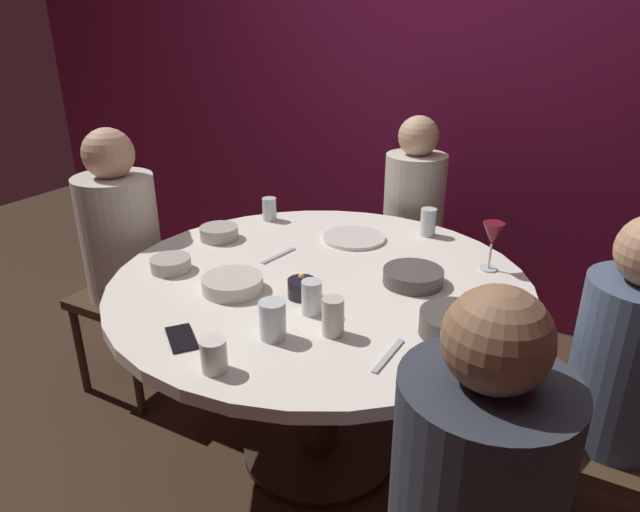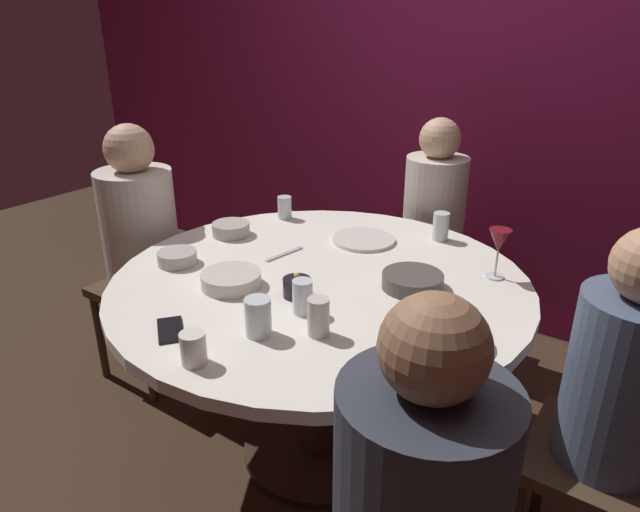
# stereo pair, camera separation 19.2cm
# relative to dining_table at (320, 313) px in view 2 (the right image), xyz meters

# --- Properties ---
(ground_plane) EXTENTS (8.00, 8.00, 0.00)m
(ground_plane) POSITION_rel_dining_table_xyz_m (0.00, 0.00, -0.62)
(ground_plane) COLOR #382619
(back_wall) EXTENTS (6.00, 0.10, 2.60)m
(back_wall) POSITION_rel_dining_table_xyz_m (0.00, 1.46, 0.68)
(back_wall) COLOR maroon
(back_wall) RESTS_ON ground
(dining_table) EXTENTS (1.44, 1.44, 0.76)m
(dining_table) POSITION_rel_dining_table_xyz_m (0.00, 0.00, 0.00)
(dining_table) COLOR silver
(dining_table) RESTS_ON ground
(seated_diner_left) EXTENTS (0.40, 0.40, 1.19)m
(seated_diner_left) POSITION_rel_dining_table_xyz_m (-0.96, 0.00, 0.12)
(seated_diner_left) COLOR #3F2D1E
(seated_diner_left) RESTS_ON ground
(seated_diner_back) EXTENTS (0.40, 0.40, 1.17)m
(seated_diner_back) POSITION_rel_dining_table_xyz_m (0.00, 0.95, 0.10)
(seated_diner_back) COLOR #3F2D1E
(seated_diner_back) RESTS_ON ground
(seated_diner_right) EXTENTS (0.40, 0.40, 1.14)m
(seated_diner_right) POSITION_rel_dining_table_xyz_m (0.96, 0.00, 0.09)
(seated_diner_right) COLOR #3F2D1E
(seated_diner_right) RESTS_ON ground
(candle_holder) EXTENTS (0.09, 0.09, 0.08)m
(candle_holder) POSITION_rel_dining_table_xyz_m (0.02, -0.16, 0.17)
(candle_holder) COLOR black
(candle_holder) RESTS_ON dining_table
(wine_glass) EXTENTS (0.08, 0.08, 0.18)m
(wine_glass) POSITION_rel_dining_table_xyz_m (0.50, 0.34, 0.27)
(wine_glass) COLOR silver
(wine_glass) RESTS_ON dining_table
(dinner_plate) EXTENTS (0.25, 0.25, 0.01)m
(dinner_plate) POSITION_rel_dining_table_xyz_m (-0.05, 0.38, 0.15)
(dinner_plate) COLOR silver
(dinner_plate) RESTS_ON dining_table
(cell_phone) EXTENTS (0.15, 0.14, 0.01)m
(cell_phone) POSITION_rel_dining_table_xyz_m (-0.15, -0.54, 0.15)
(cell_phone) COLOR black
(cell_phone) RESTS_ON dining_table
(bowl_serving_large) EXTENTS (0.20, 0.20, 0.05)m
(bowl_serving_large) POSITION_rel_dining_table_xyz_m (-0.20, -0.23, 0.17)
(bowl_serving_large) COLOR beige
(bowl_serving_large) RESTS_ON dining_table
(bowl_salad_center) EXTENTS (0.14, 0.14, 0.05)m
(bowl_salad_center) POSITION_rel_dining_table_xyz_m (-0.49, -0.20, 0.17)
(bowl_salad_center) COLOR #B2ADA3
(bowl_salad_center) RESTS_ON dining_table
(bowl_small_white) EXTENTS (0.20, 0.20, 0.05)m
(bowl_small_white) POSITION_rel_dining_table_xyz_m (0.30, 0.11, 0.17)
(bowl_small_white) COLOR #4C4742
(bowl_small_white) RESTS_ON dining_table
(bowl_sauce_side) EXTENTS (0.20, 0.20, 0.07)m
(bowl_sauce_side) POSITION_rel_dining_table_xyz_m (0.51, -0.15, 0.18)
(bowl_sauce_side) COLOR #4C4742
(bowl_sauce_side) RESTS_ON dining_table
(bowl_rice_portion) EXTENTS (0.15, 0.15, 0.05)m
(bowl_rice_portion) POSITION_rel_dining_table_xyz_m (-0.53, 0.13, 0.17)
(bowl_rice_portion) COLOR #B2ADA3
(bowl_rice_portion) RESTS_ON dining_table
(cup_near_candle) EXTENTS (0.07, 0.07, 0.09)m
(cup_near_candle) POSITION_rel_dining_table_xyz_m (0.03, -0.61, 0.19)
(cup_near_candle) COLOR silver
(cup_near_candle) RESTS_ON dining_table
(cup_by_left_diner) EXTENTS (0.06, 0.06, 0.11)m
(cup_by_left_diner) POSITION_rel_dining_table_xyz_m (0.20, 0.56, 0.20)
(cup_by_left_diner) COLOR silver
(cup_by_left_diner) RESTS_ON dining_table
(cup_by_right_diner) EXTENTS (0.06, 0.06, 0.11)m
(cup_by_right_diner) POSITION_rel_dining_table_xyz_m (0.10, -0.23, 0.20)
(cup_by_right_diner) COLOR silver
(cup_by_right_diner) RESTS_ON dining_table
(cup_center_front) EXTENTS (0.06, 0.06, 0.11)m
(cup_center_front) POSITION_rel_dining_table_xyz_m (0.21, -0.31, 0.20)
(cup_center_front) COLOR beige
(cup_center_front) RESTS_ON dining_table
(cup_far_edge) EXTENTS (0.06, 0.06, 0.10)m
(cup_far_edge) POSITION_rel_dining_table_xyz_m (-0.48, 0.41, 0.19)
(cup_far_edge) COLOR silver
(cup_far_edge) RESTS_ON dining_table
(cup_beside_wine) EXTENTS (0.08, 0.08, 0.11)m
(cup_beside_wine) POSITION_rel_dining_table_xyz_m (0.07, -0.41, 0.20)
(cup_beside_wine) COLOR silver
(cup_beside_wine) RESTS_ON dining_table
(fork_near_plate) EXTENTS (0.04, 0.18, 0.01)m
(fork_near_plate) POSITION_rel_dining_table_xyz_m (-0.22, 0.09, 0.15)
(fork_near_plate) COLOR #B7B7BC
(fork_near_plate) RESTS_ON dining_table
(knife_near_plate) EXTENTS (0.02, 0.18, 0.01)m
(knife_near_plate) POSITION_rel_dining_table_xyz_m (0.39, -0.35, 0.15)
(knife_near_plate) COLOR #B7B7BC
(knife_near_plate) RESTS_ON dining_table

